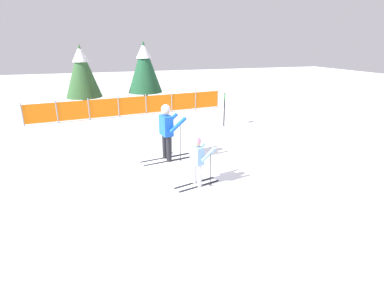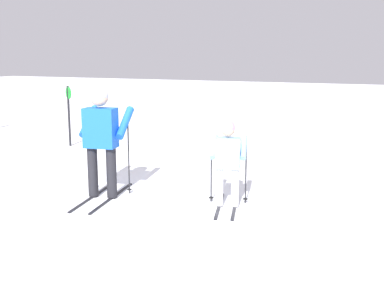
% 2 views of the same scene
% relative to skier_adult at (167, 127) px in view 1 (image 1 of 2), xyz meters
% --- Properties ---
extents(ground_plane, '(60.00, 60.00, 0.00)m').
position_rel_skier_adult_xyz_m(ground_plane, '(-0.12, -0.03, -1.02)').
color(ground_plane, white).
extents(skier_adult, '(1.64, 0.79, 1.70)m').
position_rel_skier_adult_xyz_m(skier_adult, '(0.00, 0.00, 0.00)').
color(skier_adult, black).
rests_on(skier_adult, ground_plane).
extents(skier_child, '(1.20, 0.63, 1.25)m').
position_rel_skier_adult_xyz_m(skier_child, '(0.31, -1.89, -0.28)').
color(skier_child, black).
rests_on(skier_child, ground_plane).
extents(safety_fence, '(9.40, 1.12, 1.00)m').
position_rel_skier_adult_xyz_m(safety_fence, '(-0.25, 6.14, -0.52)').
color(safety_fence, gray).
rests_on(safety_fence, ground_plane).
extents(conifer_far, '(1.88, 1.88, 3.48)m').
position_rel_skier_adult_xyz_m(conifer_far, '(0.81, 8.59, 1.14)').
color(conifer_far, '#4C3823').
rests_on(conifer_far, ground_plane).
extents(conifer_near, '(1.80, 1.80, 3.34)m').
position_rel_skier_adult_xyz_m(conifer_near, '(-2.43, 8.16, 1.05)').
color(conifer_near, '#4C3823').
rests_on(conifer_near, ground_plane).
extents(trail_marker, '(0.15, 0.25, 1.42)m').
position_rel_skier_adult_xyz_m(trail_marker, '(3.19, 3.04, -0.14)').
color(trail_marker, black).
rests_on(trail_marker, ground_plane).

